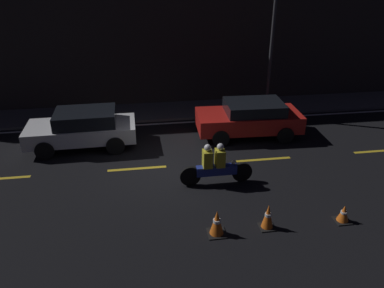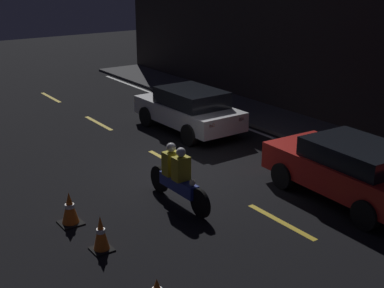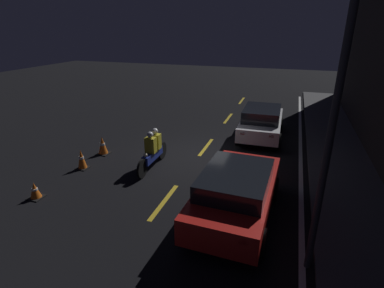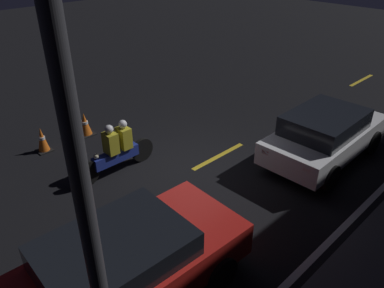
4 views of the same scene
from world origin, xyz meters
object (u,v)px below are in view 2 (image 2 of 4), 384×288
(sedan_white, at_px, (189,109))
(taxi_red, at_px, (351,168))
(motorcycle, at_px, (177,177))
(traffic_cone_near, at_px, (70,208))
(traffic_cone_mid, at_px, (101,233))

(sedan_white, relative_size, taxi_red, 0.97)
(motorcycle, xyz_separation_m, traffic_cone_near, (-0.43, -2.44, -0.30))
(sedan_white, height_order, traffic_cone_mid, sedan_white)
(sedan_white, height_order, traffic_cone_near, sedan_white)
(motorcycle, bearing_deg, taxi_red, 57.82)
(traffic_cone_near, distance_m, traffic_cone_mid, 1.38)
(sedan_white, relative_size, motorcycle, 1.73)
(taxi_red, xyz_separation_m, traffic_cone_mid, (-1.17, -5.79, -0.42))
(sedan_white, xyz_separation_m, traffic_cone_mid, (5.32, -5.73, -0.41))
(sedan_white, distance_m, motorcycle, 5.51)
(taxi_red, distance_m, traffic_cone_near, 6.39)
(sedan_white, distance_m, traffic_cone_near, 7.01)
(traffic_cone_near, bearing_deg, traffic_cone_mid, 2.31)
(motorcycle, xyz_separation_m, traffic_cone_mid, (0.95, -2.38, -0.30))
(motorcycle, distance_m, traffic_cone_near, 2.49)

